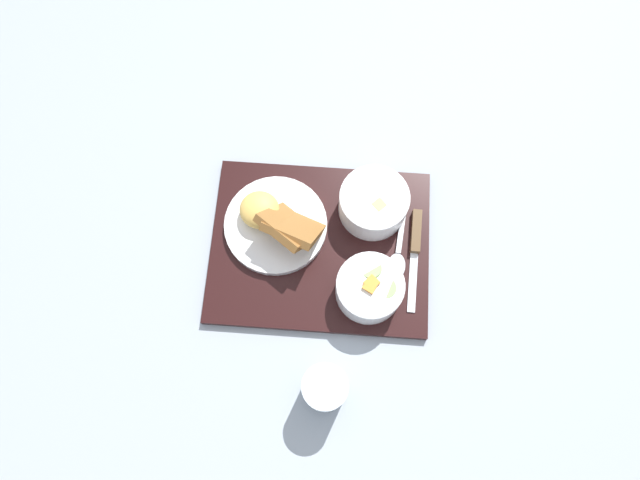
# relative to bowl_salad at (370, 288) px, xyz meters

# --- Properties ---
(ground_plane) EXTENTS (4.00, 4.00, 0.00)m
(ground_plane) POSITION_rel_bowl_salad_xyz_m (0.09, -0.07, -0.05)
(ground_plane) COLOR #99A3AD
(serving_tray) EXTENTS (0.41, 0.33, 0.01)m
(serving_tray) POSITION_rel_bowl_salad_xyz_m (0.09, -0.07, -0.04)
(serving_tray) COLOR black
(serving_tray) RESTS_ON ground_plane
(bowl_salad) EXTENTS (0.11, 0.11, 0.06)m
(bowl_salad) POSITION_rel_bowl_salad_xyz_m (0.00, 0.00, 0.00)
(bowl_salad) COLOR white
(bowl_salad) RESTS_ON serving_tray
(bowl_soup) EXTENTS (0.12, 0.12, 0.06)m
(bowl_soup) POSITION_rel_bowl_salad_xyz_m (0.01, -0.15, 0.00)
(bowl_soup) COLOR white
(bowl_soup) RESTS_ON serving_tray
(plate_main) EXTENTS (0.18, 0.18, 0.08)m
(plate_main) POSITION_rel_bowl_salad_xyz_m (0.17, -0.09, -0.01)
(plate_main) COLOR white
(plate_main) RESTS_ON serving_tray
(knife) EXTENTS (0.02, 0.18, 0.02)m
(knife) POSITION_rel_bowl_salad_xyz_m (-0.07, -0.10, -0.02)
(knife) COLOR silver
(knife) RESTS_ON serving_tray
(spoon) EXTENTS (0.03, 0.14, 0.01)m
(spoon) POSITION_rel_bowl_salad_xyz_m (-0.04, -0.08, -0.03)
(spoon) COLOR silver
(spoon) RESTS_ON serving_tray
(glass_water) EXTENTS (0.07, 0.07, 0.10)m
(glass_water) POSITION_rel_bowl_salad_xyz_m (0.05, 0.17, -0.00)
(glass_water) COLOR silver
(glass_water) RESTS_ON ground_plane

